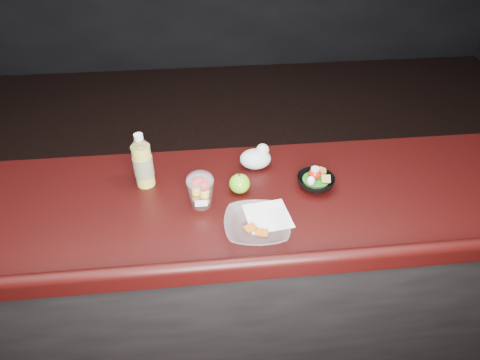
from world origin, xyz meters
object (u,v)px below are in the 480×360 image
object	(u,v)px
fruit_cup	(201,189)
takeout_bowl	(257,226)
snack_bowl	(315,181)
lemonade_bottle	(143,164)
green_apple	(240,184)

from	to	relation	value
fruit_cup	takeout_bowl	size ratio (longest dim) A/B	0.60
fruit_cup	snack_bowl	size ratio (longest dim) A/B	0.76
takeout_bowl	lemonade_bottle	bearing A→B (deg)	141.75
fruit_cup	takeout_bowl	distance (m)	0.26
green_apple	snack_bowl	distance (m)	0.30
lemonade_bottle	snack_bowl	xyz separation A→B (m)	(0.68, -0.09, -0.07)
green_apple	snack_bowl	size ratio (longest dim) A/B	0.44
green_apple	snack_bowl	xyz separation A→B (m)	(0.30, -0.00, -0.01)
lemonade_bottle	green_apple	xyz separation A→B (m)	(0.37, -0.09, -0.06)
fruit_cup	snack_bowl	distance (m)	0.46
green_apple	takeout_bowl	distance (m)	0.24
lemonade_bottle	green_apple	distance (m)	0.39
lemonade_bottle	fruit_cup	bearing A→B (deg)	-35.03
lemonade_bottle	fruit_cup	size ratio (longest dim) A/B	1.59
fruit_cup	lemonade_bottle	bearing A→B (deg)	144.97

